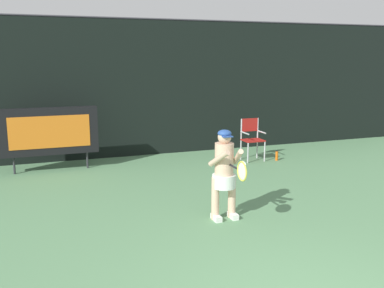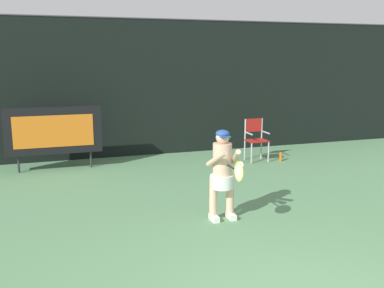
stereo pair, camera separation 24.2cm
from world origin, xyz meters
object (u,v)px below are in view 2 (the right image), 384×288
(scoreboard, at_px, (54,131))
(umpire_chair, at_px, (256,137))
(tennis_player, at_px, (222,171))
(water_bottle, at_px, (281,156))
(tennis_racket, at_px, (238,171))

(scoreboard, bearing_deg, umpire_chair, -6.83)
(umpire_chair, relative_size, tennis_player, 0.72)
(scoreboard, distance_m, water_bottle, 5.69)
(tennis_player, bearing_deg, umpire_chair, 56.51)
(scoreboard, height_order, tennis_player, tennis_player)
(scoreboard, bearing_deg, tennis_player, -58.63)
(scoreboard, relative_size, tennis_racket, 3.65)
(tennis_player, xyz_separation_m, tennis_racket, (0.04, -0.54, 0.13))
(umpire_chair, bearing_deg, scoreboard, 173.17)
(tennis_player, bearing_deg, tennis_racket, -85.69)
(umpire_chair, xyz_separation_m, tennis_racket, (-2.35, -4.15, 0.33))
(tennis_player, height_order, tennis_racket, tennis_player)
(scoreboard, bearing_deg, tennis_racket, -61.21)
(water_bottle, height_order, tennis_racket, tennis_racket)
(tennis_racket, bearing_deg, tennis_player, 105.87)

